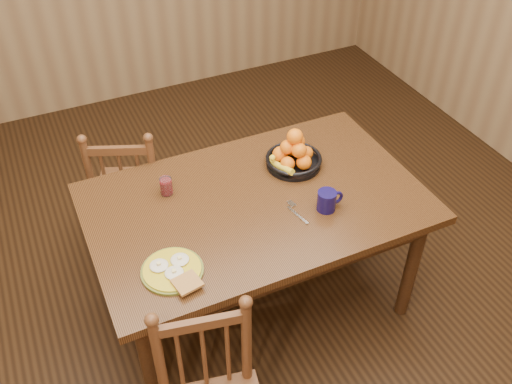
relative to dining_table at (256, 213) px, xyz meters
name	(u,v)px	position (x,y,z in m)	size (l,w,h in m)	color
room	(256,90)	(0.00, 0.00, 0.68)	(4.52, 5.02, 2.72)	black
dining_table	(256,213)	(0.00, 0.00, 0.00)	(1.60, 1.00, 0.75)	black
chair_far	(131,191)	(-0.47, 0.70, -0.23)	(0.52, 0.51, 0.90)	#4C2E16
breakfast_plate	(173,270)	(-0.51, -0.27, 0.10)	(0.26, 0.30, 0.04)	#59601E
fork	(296,211)	(0.13, -0.15, 0.09)	(0.05, 0.18, 0.00)	silver
spoon	(150,274)	(-0.60, -0.24, 0.09)	(0.05, 0.16, 0.01)	silver
coffee_mug	(327,200)	(0.28, -0.20, 0.14)	(0.13, 0.09, 0.10)	#100B3C
juice_glass	(166,187)	(-0.37, 0.23, 0.13)	(0.06, 0.06, 0.09)	silver
fruit_bowl	(294,155)	(0.29, 0.17, 0.15)	(0.29, 0.29, 0.22)	black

